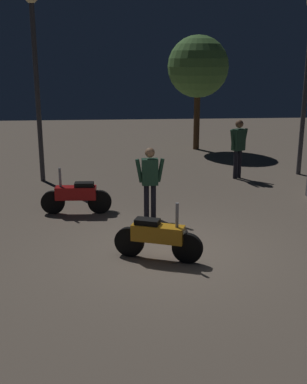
{
  "coord_description": "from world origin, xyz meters",
  "views": [
    {
      "loc": [
        -1.0,
        -8.34,
        3.58
      ],
      "look_at": [
        -0.28,
        0.68,
        1.0
      ],
      "focal_mm": 44.41,
      "sensor_mm": 36.0,
      "label": 1
    }
  ],
  "objects": [
    {
      "name": "person_bystander_far",
      "position": [
        2.68,
        5.53,
        1.07
      ],
      "size": [
        0.64,
        0.38,
        1.78
      ],
      "rotation": [
        0.0,
        0.0,
        5.18
      ],
      "color": "black",
      "rests_on": "ground_plane"
    },
    {
      "name": "tree_left_bg",
      "position": [
        2.23,
        10.36,
        3.2
      ],
      "size": [
        2.36,
        2.36,
        4.4
      ],
      "color": "#4C331E",
      "rests_on": "ground_plane"
    },
    {
      "name": "person_rider_beside",
      "position": [
        -0.25,
        2.01,
        0.98
      ],
      "size": [
        0.66,
        0.25,
        1.64
      ],
      "rotation": [
        0.0,
        0.0,
        4.73
      ],
      "color": "black",
      "rests_on": "ground_plane"
    },
    {
      "name": "motorcycle_red_parked_left",
      "position": [
        -1.96,
        2.48,
        0.44
      ],
      "size": [
        1.66,
        0.34,
        1.11
      ],
      "rotation": [
        0.0,
        0.0,
        3.1
      ],
      "color": "black",
      "rests_on": "ground_plane"
    },
    {
      "name": "streetlamp_near",
      "position": [
        -3.2,
        5.68,
        3.36
      ],
      "size": [
        0.36,
        0.36,
        5.33
      ],
      "color": "#38383D",
      "rests_on": "ground_plane"
    },
    {
      "name": "ground_plane",
      "position": [
        0.0,
        0.0,
        0.0
      ],
      "size": [
        40.0,
        40.0,
        0.0
      ],
      "primitive_type": "plane",
      "color": "#756656"
    },
    {
      "name": "motorcycle_orange_foreground",
      "position": [
        -0.28,
        -0.32,
        0.44
      ],
      "size": [
        1.59,
        0.68,
        1.11
      ],
      "rotation": [
        0.0,
        0.0,
        -0.36
      ],
      "color": "black",
      "rests_on": "ground_plane"
    }
  ]
}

